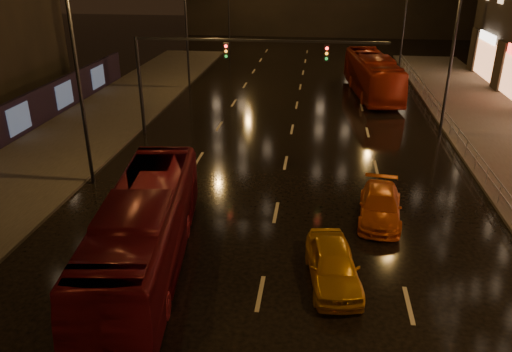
# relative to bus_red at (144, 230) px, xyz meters

# --- Properties ---
(ground) EXTENTS (140.00, 140.00, 0.00)m
(ground) POSITION_rel_bus_red_xyz_m (4.38, 14.90, -1.55)
(ground) COLOR black
(ground) RESTS_ON ground
(sidewalk_left) EXTENTS (7.00, 70.00, 0.15)m
(sidewalk_left) POSITION_rel_bus_red_xyz_m (-9.12, 9.90, -1.47)
(sidewalk_left) COLOR #38332D
(sidewalk_left) RESTS_ON ground
(traffic_signal) EXTENTS (15.31, 0.32, 6.20)m
(traffic_signal) POSITION_rel_bus_red_xyz_m (-0.68, 14.90, 3.19)
(traffic_signal) COLOR black
(traffic_signal) RESTS_ON ground
(railing_right) EXTENTS (0.05, 56.00, 1.00)m
(railing_right) POSITION_rel_bus_red_xyz_m (14.58, 12.90, -0.65)
(railing_right) COLOR #99999E
(railing_right) RESTS_ON sidewalk_right
(bus_red) EXTENTS (3.98, 11.35, 3.10)m
(bus_red) POSITION_rel_bus_red_xyz_m (0.00, 0.00, 0.00)
(bus_red) COLOR #560C13
(bus_red) RESTS_ON ground
(bus_curb) EXTENTS (4.15, 12.09, 3.30)m
(bus_curb) POSITION_rel_bus_red_xyz_m (10.38, 27.04, 0.10)
(bus_curb) COLOR maroon
(bus_curb) RESTS_ON ground
(taxi_near) EXTENTS (2.25, 4.39, 1.43)m
(taxi_near) POSITION_rel_bus_red_xyz_m (6.85, -0.08, -0.83)
(taxi_near) COLOR #C78612
(taxi_near) RESTS_ON ground
(taxi_far) EXTENTS (2.22, 4.54, 1.27)m
(taxi_far) POSITION_rel_bus_red_xyz_m (8.97, 4.90, -0.91)
(taxi_far) COLOR #C55212
(taxi_far) RESTS_ON ground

